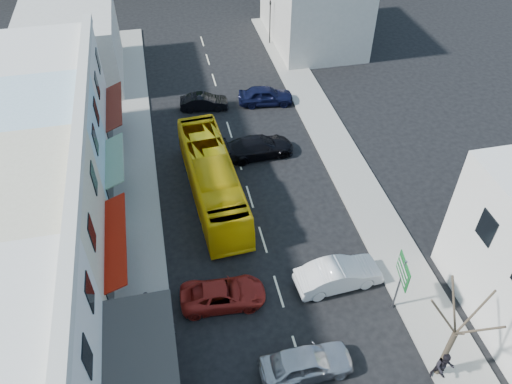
% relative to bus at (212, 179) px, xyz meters
% --- Properties ---
extents(ground, '(120.00, 120.00, 0.00)m').
position_rel_bus_xyz_m(ground, '(2.39, -8.55, -1.55)').
color(ground, black).
rests_on(ground, ground).
extents(sidewalk_left, '(3.00, 52.00, 0.15)m').
position_rel_bus_xyz_m(sidewalk_left, '(-5.11, 1.45, -1.48)').
color(sidewalk_left, gray).
rests_on(sidewalk_left, ground).
extents(sidewalk_right, '(3.00, 52.00, 0.15)m').
position_rel_bus_xyz_m(sidewalk_right, '(9.89, 1.45, -1.48)').
color(sidewalk_right, gray).
rests_on(sidewalk_right, ground).
extents(shopfront_row, '(8.25, 30.00, 8.00)m').
position_rel_bus_xyz_m(shopfront_row, '(-10.11, -3.55, 2.45)').
color(shopfront_row, silver).
rests_on(shopfront_row, ground).
extents(distant_block_left, '(8.00, 10.00, 6.00)m').
position_rel_bus_xyz_m(distant_block_left, '(-9.61, 18.45, 1.45)').
color(distant_block_left, '#B7B2A8').
rests_on(distant_block_left, ground).
extents(distant_block_right, '(8.00, 12.00, 7.00)m').
position_rel_bus_xyz_m(distant_block_right, '(13.39, 21.45, 1.95)').
color(distant_block_right, '#B7B2A8').
rests_on(distant_block_right, ground).
extents(bus, '(3.18, 11.73, 3.10)m').
position_rel_bus_xyz_m(bus, '(0.00, 0.00, 0.00)').
color(bus, yellow).
rests_on(bus, ground).
extents(car_silver, '(4.42, 1.86, 1.40)m').
position_rel_bus_xyz_m(car_silver, '(2.50, -13.44, -0.85)').
color(car_silver, '#B6B6BB').
rests_on(car_silver, ground).
extents(car_white, '(4.52, 2.12, 1.40)m').
position_rel_bus_xyz_m(car_white, '(5.76, -8.74, -0.85)').
color(car_white, silver).
rests_on(car_white, ground).
extents(car_red, '(4.72, 2.20, 1.40)m').
position_rel_bus_xyz_m(car_red, '(-0.75, -8.56, -0.85)').
color(car_red, maroon).
rests_on(car_red, ground).
extents(car_black_near, '(4.62, 2.14, 1.40)m').
position_rel_bus_xyz_m(car_black_near, '(3.94, 3.79, -0.85)').
color(car_black_near, black).
rests_on(car_black_near, ground).
extents(car_navy_mid, '(4.60, 2.36, 1.40)m').
position_rel_bus_xyz_m(car_navy_mid, '(6.07, 10.60, -0.85)').
color(car_navy_mid, black).
rests_on(car_navy_mid, ground).
extents(car_black_far, '(4.58, 2.31, 1.40)m').
position_rel_bus_xyz_m(car_black_far, '(0.88, 10.89, -0.85)').
color(car_black_far, black).
rests_on(car_black_far, ground).
extents(pedestrian_left, '(0.40, 0.60, 1.70)m').
position_rel_bus_xyz_m(pedestrian_left, '(-4.72, -8.39, -0.55)').
color(pedestrian_left, black).
rests_on(pedestrian_left, sidewalk_left).
extents(pedestrian_right, '(0.80, 0.64, 1.70)m').
position_rel_bus_xyz_m(pedestrian_right, '(8.69, -15.16, -0.55)').
color(pedestrian_right, black).
rests_on(pedestrian_right, sidewalk_right).
extents(direction_sign, '(0.76, 1.80, 3.85)m').
position_rel_bus_xyz_m(direction_sign, '(8.19, -10.87, 0.37)').
color(direction_sign, '#135E23').
rests_on(direction_sign, ground).
extents(street_tree, '(2.30, 2.30, 7.12)m').
position_rel_bus_xyz_m(street_tree, '(8.69, -14.92, 2.01)').
color(street_tree, '#3C3125').
rests_on(street_tree, ground).
extents(traffic_signal, '(0.76, 1.06, 4.52)m').
position_rel_bus_xyz_m(traffic_signal, '(8.99, 21.36, 0.71)').
color(traffic_signal, black).
rests_on(traffic_signal, ground).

